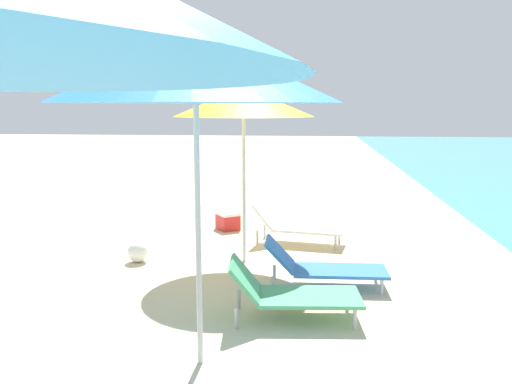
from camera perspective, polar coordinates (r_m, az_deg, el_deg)
umbrella_second at (r=4.48m, az=-6.52°, el=12.95°), size 2.41×2.41×2.90m
lounger_second_shoreside at (r=5.79m, az=3.68°, el=-10.62°), size 1.45×0.77×0.64m
umbrella_farthest at (r=7.59m, az=-1.33°, el=9.61°), size 1.99×1.99×2.59m
lounger_farthest_shoreside at (r=8.86m, az=4.29°, el=-3.58°), size 1.55×0.80×0.66m
lounger_farthest_inland at (r=6.81m, az=7.09°, el=-7.87°), size 1.55×0.63×0.61m
cooler_box at (r=9.86m, az=-3.03°, el=-3.10°), size 0.51×0.53×0.32m
beach_ball at (r=8.01m, az=-12.53°, el=-6.27°), size 0.31×0.31×0.31m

